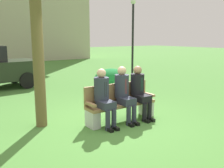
{
  "coord_description": "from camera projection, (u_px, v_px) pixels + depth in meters",
  "views": [
    {
      "loc": [
        -3.33,
        -4.61,
        2.01
      ],
      "look_at": [
        0.21,
        0.54,
        0.85
      ],
      "focal_mm": 40.69,
      "sensor_mm": 36.0,
      "label": 1
    }
  ],
  "objects": [
    {
      "name": "seated_man_left",
      "position": [
        104.0,
        95.0,
        5.69
      ],
      "size": [
        0.34,
        0.72,
        1.32
      ],
      "color": "#2D3342",
      "rests_on": "ground"
    },
    {
      "name": "seated_man_middle",
      "position": [
        124.0,
        91.0,
        6.01
      ],
      "size": [
        0.34,
        0.72,
        1.33
      ],
      "color": "#2D3342",
      "rests_on": "ground"
    },
    {
      "name": "ground_plane",
      "position": [
        118.0,
        124.0,
        5.96
      ],
      "size": [
        80.0,
        80.0,
        0.0
      ],
      "primitive_type": "plane",
      "color": "#488035"
    },
    {
      "name": "park_bench",
      "position": [
        120.0,
        104.0,
        6.16
      ],
      "size": [
        1.81,
        0.44,
        0.9
      ],
      "color": "#99754C",
      "rests_on": "ground"
    },
    {
      "name": "street_lamp",
      "position": [
        133.0,
        31.0,
        11.84
      ],
      "size": [
        0.24,
        0.24,
        3.73
      ],
      "color": "black",
      "rests_on": "ground"
    },
    {
      "name": "shrub_near_bench",
      "position": [
        111.0,
        79.0,
        9.66
      ],
      "size": [
        1.33,
        1.22,
        0.83
      ],
      "primitive_type": "ellipsoid",
      "color": "#1B7D34",
      "rests_on": "ground"
    },
    {
      "name": "seated_man_right",
      "position": [
        140.0,
        89.0,
        6.28
      ],
      "size": [
        0.34,
        0.72,
        1.31
      ],
      "color": "black",
      "rests_on": "ground"
    }
  ]
}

